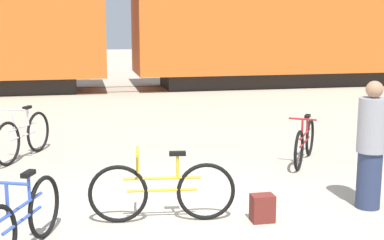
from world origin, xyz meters
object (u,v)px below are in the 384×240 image
object	(u,v)px
bicycle_maroon	(305,142)
bicycle_blue	(23,221)
freight_train	(119,13)
backpack	(262,208)
bicycle_yellow	(162,191)
person_in_grey	(371,146)
bicycle_silver	(23,136)

from	to	relation	value
bicycle_maroon	bicycle_blue	world-z (taller)	bicycle_blue
freight_train	backpack	distance (m)	13.46
bicycle_yellow	backpack	world-z (taller)	bicycle_yellow
bicycle_blue	person_in_grey	world-z (taller)	person_in_grey
bicycle_blue	bicycle_yellow	bearing A→B (deg)	22.83
bicycle_blue	backpack	xyz separation A→B (m)	(2.76, 0.40, -0.21)
freight_train	backpack	size ratio (longest dim) A/B	78.55
freight_train	bicycle_maroon	bearing A→B (deg)	-77.59
bicycle_yellow	backpack	distance (m)	1.24
backpack	freight_train	bearing A→B (deg)	93.15
freight_train	backpack	world-z (taller)	freight_train
freight_train	bicycle_silver	bearing A→B (deg)	-104.48
freight_train	backpack	xyz separation A→B (m)	(0.73, -13.20, -2.51)
bicycle_maroon	person_in_grey	bearing A→B (deg)	-92.62
bicycle_blue	person_in_grey	xyz separation A→B (m)	(4.29, 0.59, 0.46)
bicycle_yellow	person_in_grey	distance (m)	2.76
bicycle_silver	person_in_grey	world-z (taller)	person_in_grey
backpack	bicycle_silver	bearing A→B (deg)	129.84
bicycle_maroon	freight_train	bearing A→B (deg)	102.41
bicycle_blue	freight_train	bearing A→B (deg)	81.48
bicycle_silver	bicycle_maroon	bearing A→B (deg)	-15.07
bicycle_yellow	bicycle_silver	bearing A→B (deg)	119.09
bicycle_yellow	backpack	size ratio (longest dim) A/B	5.26
bicycle_maroon	backpack	size ratio (longest dim) A/B	4.36
freight_train	bicycle_silver	size ratio (longest dim) A/B	16.49
bicycle_blue	bicycle_silver	distance (m)	4.20
freight_train	bicycle_blue	distance (m)	13.95
freight_train	bicycle_maroon	world-z (taller)	freight_train
bicycle_yellow	bicycle_silver	xyz separation A→B (m)	(-1.96, 3.53, 0.02)
bicycle_yellow	person_in_grey	bearing A→B (deg)	-1.39
backpack	bicycle_yellow	bearing A→B (deg)	167.78
freight_train	bicycle_maroon	size ratio (longest dim) A/B	18.03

